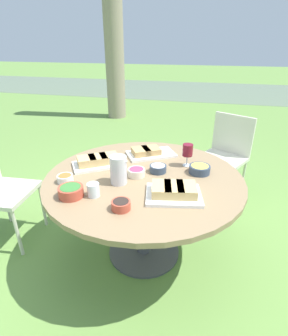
{
  "coord_description": "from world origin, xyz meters",
  "views": [
    {
      "loc": [
        0.41,
        -1.6,
        1.56
      ],
      "look_at": [
        0.0,
        0.0,
        0.77
      ],
      "focal_mm": 28.0,
      "sensor_mm": 36.0,
      "label": 1
    }
  ],
  "objects": [
    {
      "name": "cup_water_near",
      "position": [
        -0.23,
        -0.34,
        0.75
      ],
      "size": [
        0.08,
        0.08,
        0.08
      ],
      "color": "silver",
      "rests_on": "dining_table"
    },
    {
      "name": "platter_bread_main",
      "position": [
        -0.38,
        0.08,
        0.74
      ],
      "size": [
        0.43,
        0.38,
        0.08
      ],
      "color": "white",
      "rests_on": "dining_table"
    },
    {
      "name": "platter_sandwich_side",
      "position": [
        0.25,
        -0.22,
        0.74
      ],
      "size": [
        0.38,
        0.32,
        0.08
      ],
      "color": "white",
      "rests_on": "dining_table"
    },
    {
      "name": "bowl_olives",
      "position": [
        -0.02,
        -0.43,
        0.74
      ],
      "size": [
        0.11,
        0.11,
        0.05
      ],
      "color": "#B74733",
      "rests_on": "dining_table"
    },
    {
      "name": "handbag",
      "position": [
        -0.65,
        1.13,
        0.13
      ],
      "size": [
        0.3,
        0.14,
        0.37
      ],
      "color": "brown",
      "rests_on": "ground_plane"
    },
    {
      "name": "wine_glass",
      "position": [
        0.28,
        0.24,
        0.83
      ],
      "size": [
        0.08,
        0.08,
        0.17
      ],
      "color": "silver",
      "rests_on": "dining_table"
    },
    {
      "name": "platter_charcuterie",
      "position": [
        -0.05,
        0.37,
        0.73
      ],
      "size": [
        0.45,
        0.39,
        0.07
      ],
      "color": "white",
      "rests_on": "dining_table"
    },
    {
      "name": "bowl_salad",
      "position": [
        -0.36,
        -0.38,
        0.74
      ],
      "size": [
        0.15,
        0.15,
        0.07
      ],
      "color": "#B74733",
      "rests_on": "dining_table"
    },
    {
      "name": "bowl_dip_cream",
      "position": [
        0.08,
        0.08,
        0.74
      ],
      "size": [
        0.12,
        0.12,
        0.05
      ],
      "color": "#334256",
      "rests_on": "dining_table"
    },
    {
      "name": "river_strip",
      "position": [
        0.0,
        8.31,
        0.0
      ],
      "size": [
        40.0,
        4.29,
        0.01
      ],
      "color": "#6B7F5B",
      "rests_on": "ground_plane"
    },
    {
      "name": "dining_table",
      "position": [
        0.0,
        0.0,
        0.61
      ],
      "size": [
        1.4,
        1.4,
        0.71
      ],
      "color": "#4C4C51",
      "rests_on": "ground_plane"
    },
    {
      "name": "water_pitcher",
      "position": [
        -0.14,
        -0.14,
        0.8
      ],
      "size": [
        0.12,
        0.11,
        0.19
      ],
      "color": "silver",
      "rests_on": "dining_table"
    },
    {
      "name": "bowl_roasted_veg",
      "position": [
        -0.49,
        -0.22,
        0.73
      ],
      "size": [
        0.11,
        0.11,
        0.05
      ],
      "color": "white",
      "rests_on": "dining_table"
    },
    {
      "name": "ground_plane",
      "position": [
        0.0,
        0.0,
        0.0
      ],
      "size": [
        40.0,
        40.0,
        0.0
      ],
      "primitive_type": "plane",
      "color": "#668E42"
    },
    {
      "name": "chair_near_left",
      "position": [
        0.61,
        1.12,
        0.52
      ],
      "size": [
        0.59,
        0.58,
        0.89
      ],
      "color": "beige",
      "rests_on": "ground_plane"
    },
    {
      "name": "bowl_fries",
      "position": [
        0.38,
        0.14,
        0.74
      ],
      "size": [
        0.15,
        0.15,
        0.06
      ],
      "color": "#334256",
      "rests_on": "dining_table"
    },
    {
      "name": "tree_trunk_main",
      "position": [
        -1.69,
        4.08,
        2.08
      ],
      "size": [
        0.4,
        0.4,
        4.17
      ],
      "color": "gray",
      "rests_on": "ground_plane"
    },
    {
      "name": "bowl_dip_red",
      "position": [
        -0.05,
        -0.02,
        0.74
      ],
      "size": [
        0.12,
        0.12,
        0.05
      ],
      "color": "beige",
      "rests_on": "dining_table"
    }
  ]
}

